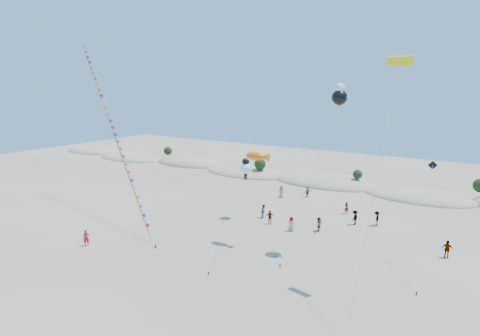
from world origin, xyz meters
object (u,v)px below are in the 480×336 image
Objects in this scene: fish_kite at (257,157)px; kite_train at (111,123)px; flyer_foreground at (86,238)px; parafoil_kite at (398,67)px.

kite_train is at bearing -179.32° from fish_kite.
parafoil_kite is at bearing -38.82° from flyer_foreground.
fish_kite is 16.87m from parafoil_kite.
parafoil_kite is 10.84× the size of flyer_foreground.
fish_kite is (22.60, 0.27, -2.50)m from kite_train.
kite_train is 37.36m from parafoil_kite.
parafoil_kite is (36.75, -2.27, 6.33)m from kite_train.
flyer_foreground is at bearing -54.42° from kite_train.
parafoil_kite is at bearing -3.54° from kite_train.
parafoil_kite is 35.08m from flyer_foreground.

